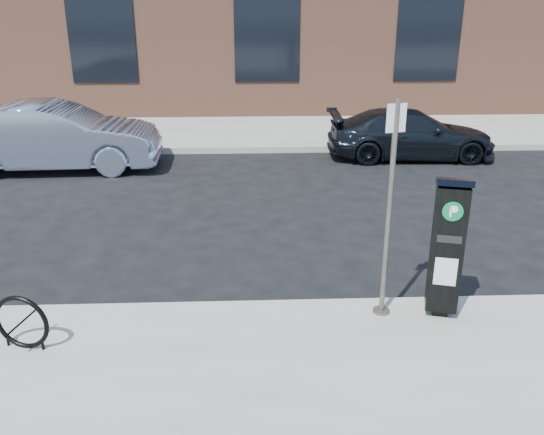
{
  "coord_description": "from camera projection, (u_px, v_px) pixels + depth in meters",
  "views": [
    {
      "loc": [
        -0.61,
        -6.41,
        3.78
      ],
      "look_at": [
        -0.32,
        0.5,
        1.11
      ],
      "focal_mm": 38.0,
      "sensor_mm": 36.0,
      "label": 1
    }
  ],
  "objects": [
    {
      "name": "curb_far",
      "position": [
        272.0,
        150.0,
        14.81
      ],
      "size": [
        60.0,
        0.12,
        0.16
      ],
      "primitive_type": "cube",
      "color": "#9E9B93",
      "rests_on": "ground"
    },
    {
      "name": "sign_pole",
      "position": [
        389.0,
        214.0,
        6.6
      ],
      "size": [
        0.23,
        0.21,
        2.61
      ],
      "rotation": [
        0.0,
        0.0,
        0.26
      ],
      "color": "#56514C",
      "rests_on": "sidewalk_near"
    },
    {
      "name": "parking_kiosk",
      "position": [
        447.0,
        246.0,
        6.72
      ],
      "size": [
        0.48,
        0.45,
        1.75
      ],
      "rotation": [
        0.0,
        0.0,
        -0.26
      ],
      "color": "black",
      "rests_on": "sidewalk_near"
    },
    {
      "name": "sidewalk_far",
      "position": [
        265.0,
        108.0,
        20.38
      ],
      "size": [
        60.0,
        12.0,
        0.15
      ],
      "primitive_type": "cube",
      "color": "gray",
      "rests_on": "ground"
    },
    {
      "name": "curb_near",
      "position": [
        299.0,
        307.0,
        7.31
      ],
      "size": [
        60.0,
        0.12,
        0.16
      ],
      "primitive_type": "cube",
      "color": "#9E9B93",
      "rests_on": "ground"
    },
    {
      "name": "bike_rack",
      "position": [
        22.0,
        323.0,
        6.24
      ],
      "size": [
        0.64,
        0.2,
        0.65
      ],
      "rotation": [
        0.0,
        0.0,
        -0.23
      ],
      "color": "black",
      "rests_on": "sidewalk_near"
    },
    {
      "name": "car_dark",
      "position": [
        411.0,
        134.0,
        14.18
      ],
      "size": [
        4.13,
        1.77,
        1.18
      ],
      "primitive_type": "imported",
      "rotation": [
        0.0,
        0.0,
        1.54
      ],
      "color": "black",
      "rests_on": "ground"
    },
    {
      "name": "ground",
      "position": [
        299.0,
        312.0,
        7.36
      ],
      "size": [
        120.0,
        120.0,
        0.0
      ],
      "primitive_type": "plane",
      "color": "black",
      "rests_on": "ground"
    },
    {
      "name": "car_silver",
      "position": [
        56.0,
        137.0,
        13.12
      ],
      "size": [
        4.72,
        1.81,
        1.54
      ],
      "primitive_type": "imported",
      "rotation": [
        0.0,
        0.0,
        1.61
      ],
      "color": "#818CA4",
      "rests_on": "ground"
    }
  ]
}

